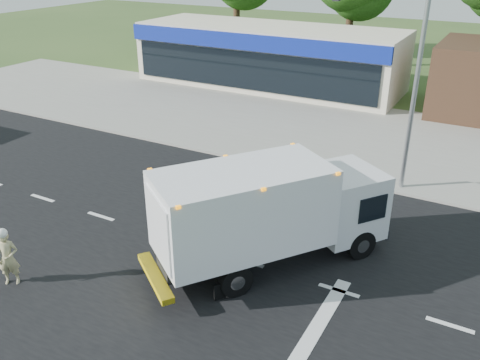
{
  "coord_description": "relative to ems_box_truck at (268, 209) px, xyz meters",
  "views": [
    {
      "loc": [
        6.21,
        -11.68,
        9.0
      ],
      "look_at": [
        -1.33,
        2.01,
        1.7
      ],
      "focal_mm": 38.0,
      "sensor_mm": 36.0,
      "label": 1
    }
  ],
  "objects": [
    {
      "name": "ems_box_truck",
      "position": [
        0.0,
        0.0,
        0.0
      ],
      "size": [
        6.23,
        7.37,
        3.3
      ],
      "rotation": [
        0.0,
        0.0,
        0.94
      ],
      "color": "black",
      "rests_on": "ground"
    },
    {
      "name": "lane_markings",
      "position": [
        0.78,
        -1.61,
        -1.89
      ],
      "size": [
        55.2,
        7.0,
        0.01
      ],
      "color": "silver",
      "rests_on": "road_asphalt"
    },
    {
      "name": "road_asphalt",
      "position": [
        -0.57,
        -0.26,
        -1.9
      ],
      "size": [
        60.0,
        14.0,
        0.02
      ],
      "primitive_type": "cube",
      "color": "black",
      "rests_on": "ground"
    },
    {
      "name": "retail_strip_mall",
      "position": [
        -9.57,
        19.67,
        0.11
      ],
      "size": [
        18.0,
        6.2,
        4.0
      ],
      "color": "beige",
      "rests_on": "ground"
    },
    {
      "name": "traffic_signal_pole",
      "position": [
        1.78,
        7.34,
        3.02
      ],
      "size": [
        3.51,
        0.25,
        8.0
      ],
      "color": "gray",
      "rests_on": "ground"
    },
    {
      "name": "sidewalk",
      "position": [
        -0.57,
        7.94,
        -1.84
      ],
      "size": [
        60.0,
        2.4,
        0.12
      ],
      "primitive_type": "cube",
      "color": "gray",
      "rests_on": "ground"
    },
    {
      "name": "emergency_worker",
      "position": [
        -6.04,
        -4.48,
        -1.01
      ],
      "size": [
        0.74,
        0.69,
        1.82
      ],
      "rotation": [
        0.0,
        0.0,
        0.61
      ],
      "color": "tan",
      "rests_on": "ground"
    },
    {
      "name": "parking_apron",
      "position": [
        -0.57,
        13.74,
        -1.89
      ],
      "size": [
        60.0,
        9.0,
        0.02
      ],
      "primitive_type": "cube",
      "color": "gray",
      "rests_on": "ground"
    },
    {
      "name": "ground",
      "position": [
        -0.57,
        -0.26,
        -1.9
      ],
      "size": [
        120.0,
        120.0,
        0.0
      ],
      "primitive_type": "plane",
      "color": "#385123",
      "rests_on": "ground"
    }
  ]
}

